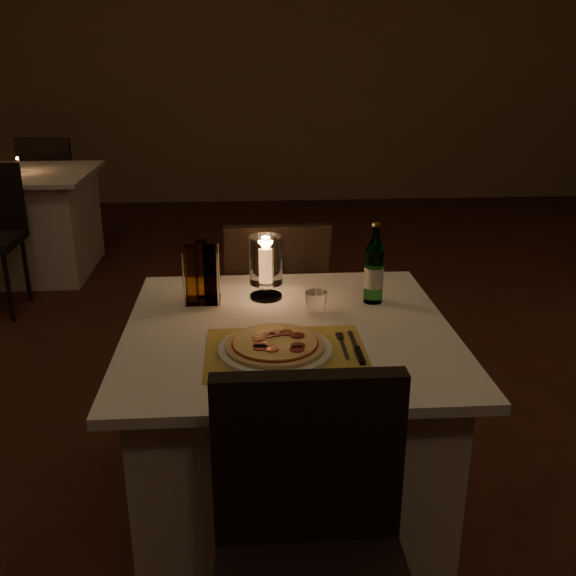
{
  "coord_description": "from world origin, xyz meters",
  "views": [
    {
      "loc": [
        -0.34,
        -1.97,
        1.53
      ],
      "look_at": [
        -0.21,
        -0.15,
        0.86
      ],
      "focal_mm": 40.0,
      "sensor_mm": 36.0,
      "label": 1
    }
  ],
  "objects": [
    {
      "name": "water_bottle",
      "position": [
        0.09,
        0.02,
        0.85
      ],
      "size": [
        0.07,
        0.07,
        0.27
      ],
      "color": "#60B36B",
      "rests_on": "main_table"
    },
    {
      "name": "main_table",
      "position": [
        -0.21,
        -0.17,
        0.37
      ],
      "size": [
        1.0,
        1.0,
        0.74
      ],
      "color": "silver",
      "rests_on": "ground"
    },
    {
      "name": "wall_back",
      "position": [
        0.0,
        5.01,
        1.5
      ],
      "size": [
        8.0,
        0.02,
        3.0
      ],
      "primitive_type": "cube",
      "color": "#997959",
      "rests_on": "ground"
    },
    {
      "name": "neighbor_chair_lb",
      "position": [
        -1.92,
        3.4,
        0.55
      ],
      "size": [
        0.42,
        0.42,
        0.9
      ],
      "color": "black",
      "rests_on": "ground"
    },
    {
      "name": "chair_far",
      "position": [
        -0.21,
        0.55,
        0.55
      ],
      "size": [
        0.42,
        0.42,
        0.9
      ],
      "color": "black",
      "rests_on": "ground"
    },
    {
      "name": "cruet_caddy",
      "position": [
        -0.48,
        0.06,
        0.84
      ],
      "size": [
        0.12,
        0.12,
        0.21
      ],
      "color": "white",
      "rests_on": "main_table"
    },
    {
      "name": "floor",
      "position": [
        0.0,
        0.0,
        -0.01
      ],
      "size": [
        8.0,
        10.0,
        0.02
      ],
      "primitive_type": "cube",
      "color": "#472016",
      "rests_on": "ground"
    },
    {
      "name": "pizza",
      "position": [
        -0.26,
        -0.35,
        0.77
      ],
      "size": [
        0.28,
        0.28,
        0.02
      ],
      "color": "#D8B77F",
      "rests_on": "plate"
    },
    {
      "name": "placemat",
      "position": [
        -0.23,
        -0.35,
        0.74
      ],
      "size": [
        0.45,
        0.34,
        0.0
      ],
      "primitive_type": "cube",
      "color": "#B3983E",
      "rests_on": "main_table"
    },
    {
      "name": "neighbor_candle_left",
      "position": [
        -1.92,
        2.69,
        0.79
      ],
      "size": [
        0.03,
        0.03,
        0.11
      ],
      "color": "white",
      "rests_on": "neighbor_table_left"
    },
    {
      "name": "tumbler",
      "position": [
        -0.11,
        -0.06,
        0.78
      ],
      "size": [
        0.07,
        0.07,
        0.07
      ],
      "primitive_type": null,
      "color": "white",
      "rests_on": "main_table"
    },
    {
      "name": "chair_near",
      "position": [
        -0.21,
        -0.88,
        0.55
      ],
      "size": [
        0.42,
        0.42,
        0.9
      ],
      "color": "black",
      "rests_on": "ground"
    },
    {
      "name": "knife",
      "position": [
        -0.03,
        -0.38,
        0.75
      ],
      "size": [
        0.02,
        0.22,
        0.01
      ],
      "color": "black",
      "rests_on": "placemat"
    },
    {
      "name": "neighbor_table_left",
      "position": [
        -1.92,
        2.69,
        0.37
      ],
      "size": [
        1.0,
        1.0,
        0.74
      ],
      "color": "silver",
      "rests_on": "ground"
    },
    {
      "name": "hurricane_candle",
      "position": [
        -0.27,
        0.09,
        0.87
      ],
      "size": [
        0.11,
        0.11,
        0.22
      ],
      "color": "white",
      "rests_on": "main_table"
    },
    {
      "name": "plate",
      "position": [
        -0.26,
        -0.35,
        0.75
      ],
      "size": [
        0.32,
        0.32,
        0.01
      ],
      "primitive_type": "cylinder",
      "color": "white",
      "rests_on": "placemat"
    },
    {
      "name": "fork",
      "position": [
        -0.06,
        -0.32,
        0.75
      ],
      "size": [
        0.02,
        0.18,
        0.0
      ],
      "color": "silver",
      "rests_on": "placemat"
    }
  ]
}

